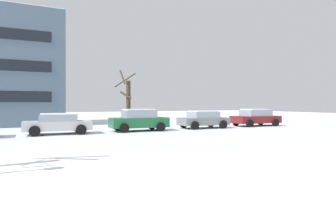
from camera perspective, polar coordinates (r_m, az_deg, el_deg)
parked_car_silver at (r=20.06m, az=-20.37°, el=-3.33°), size 4.14×2.20×1.32m
parked_car_green at (r=21.15m, az=-5.60°, el=-2.87°), size 4.10×2.15×1.55m
parked_car_gray at (r=23.62m, az=6.74°, el=-2.74°), size 3.93×2.22×1.37m
parked_car_maroon at (r=26.95m, az=16.42°, el=-2.28°), size 4.27×2.25×1.48m
tree_far_left at (r=23.89m, az=-7.70°, el=0.64°), size 1.80×1.67×4.65m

